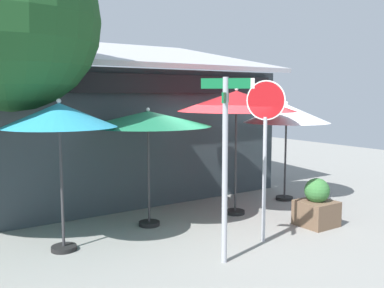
{
  "coord_description": "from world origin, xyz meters",
  "views": [
    {
      "loc": [
        -5.45,
        -6.78,
        2.71
      ],
      "look_at": [
        -0.13,
        1.2,
        1.6
      ],
      "focal_mm": 39.85,
      "sensor_mm": 36.0,
      "label": 1
    }
  ],
  "objects_px": {
    "patio_umbrella_crimson_right": "(236,102)",
    "sidewalk_planter": "(316,206)",
    "patio_umbrella_teal_left": "(59,117)",
    "patio_umbrella_ivory_far_right": "(286,114)",
    "stop_sign": "(265,132)",
    "patio_umbrella_forest_green_center": "(148,120)",
    "street_sign_post": "(225,152)"
  },
  "relations": [
    {
      "from": "stop_sign",
      "to": "patio_umbrella_teal_left",
      "type": "bearing_deg",
      "value": 153.94
    },
    {
      "from": "street_sign_post",
      "to": "patio_umbrella_ivory_far_right",
      "type": "distance_m",
      "value": 4.58
    },
    {
      "from": "patio_umbrella_crimson_right",
      "to": "stop_sign",
      "type": "bearing_deg",
      "value": -113.23
    },
    {
      "from": "street_sign_post",
      "to": "patio_umbrella_ivory_far_right",
      "type": "height_order",
      "value": "street_sign_post"
    },
    {
      "from": "stop_sign",
      "to": "sidewalk_planter",
      "type": "xyz_separation_m",
      "value": [
        1.58,
        0.1,
        -1.61
      ]
    },
    {
      "from": "patio_umbrella_ivory_far_right",
      "to": "sidewalk_planter",
      "type": "relative_size",
      "value": 2.54
    },
    {
      "from": "patio_umbrella_teal_left",
      "to": "street_sign_post",
      "type": "bearing_deg",
      "value": -44.46
    },
    {
      "from": "patio_umbrella_crimson_right",
      "to": "sidewalk_planter",
      "type": "relative_size",
      "value": 2.87
    },
    {
      "from": "stop_sign",
      "to": "sidewalk_planter",
      "type": "bearing_deg",
      "value": 3.51
    },
    {
      "from": "stop_sign",
      "to": "patio_umbrella_ivory_far_right",
      "type": "xyz_separation_m",
      "value": [
        2.65,
        2.03,
        0.19
      ]
    },
    {
      "from": "patio_umbrella_forest_green_center",
      "to": "stop_sign",
      "type": "bearing_deg",
      "value": -57.04
    },
    {
      "from": "patio_umbrella_forest_green_center",
      "to": "patio_umbrella_ivory_far_right",
      "type": "relative_size",
      "value": 1.02
    },
    {
      "from": "patio_umbrella_ivory_far_right",
      "to": "sidewalk_planter",
      "type": "distance_m",
      "value": 2.85
    },
    {
      "from": "patio_umbrella_crimson_right",
      "to": "patio_umbrella_ivory_far_right",
      "type": "height_order",
      "value": "patio_umbrella_crimson_right"
    },
    {
      "from": "patio_umbrella_forest_green_center",
      "to": "sidewalk_planter",
      "type": "xyz_separation_m",
      "value": [
        2.89,
        -1.93,
        -1.79
      ]
    },
    {
      "from": "street_sign_post",
      "to": "sidewalk_planter",
      "type": "bearing_deg",
      "value": 9.93
    },
    {
      "from": "patio_umbrella_forest_green_center",
      "to": "patio_umbrella_crimson_right",
      "type": "height_order",
      "value": "patio_umbrella_crimson_right"
    },
    {
      "from": "patio_umbrella_forest_green_center",
      "to": "street_sign_post",
      "type": "bearing_deg",
      "value": -87.8
    },
    {
      "from": "patio_umbrella_ivory_far_right",
      "to": "patio_umbrella_teal_left",
      "type": "bearing_deg",
      "value": -175.66
    },
    {
      "from": "street_sign_post",
      "to": "patio_umbrella_forest_green_center",
      "type": "relative_size",
      "value": 1.15
    },
    {
      "from": "street_sign_post",
      "to": "stop_sign",
      "type": "distance_m",
      "value": 1.3
    },
    {
      "from": "street_sign_post",
      "to": "patio_umbrella_ivory_far_right",
      "type": "bearing_deg",
      "value": 32.06
    },
    {
      "from": "patio_umbrella_teal_left",
      "to": "patio_umbrella_ivory_far_right",
      "type": "bearing_deg",
      "value": 4.34
    },
    {
      "from": "patio_umbrella_teal_left",
      "to": "patio_umbrella_forest_green_center",
      "type": "xyz_separation_m",
      "value": [
        1.92,
        0.45,
        -0.13
      ]
    },
    {
      "from": "patio_umbrella_ivory_far_right",
      "to": "sidewalk_planter",
      "type": "xyz_separation_m",
      "value": [
        -1.07,
        -1.93,
        -1.8
      ]
    },
    {
      "from": "street_sign_post",
      "to": "patio_umbrella_teal_left",
      "type": "distance_m",
      "value": 2.87
    },
    {
      "from": "street_sign_post",
      "to": "sidewalk_planter",
      "type": "relative_size",
      "value": 2.99
    },
    {
      "from": "sidewalk_planter",
      "to": "patio_umbrella_crimson_right",
      "type": "bearing_deg",
      "value": 117.62
    },
    {
      "from": "patio_umbrella_crimson_right",
      "to": "patio_umbrella_ivory_far_right",
      "type": "relative_size",
      "value": 1.13
    },
    {
      "from": "patio_umbrella_teal_left",
      "to": "patio_umbrella_ivory_far_right",
      "type": "height_order",
      "value": "patio_umbrella_teal_left"
    },
    {
      "from": "street_sign_post",
      "to": "patio_umbrella_forest_green_center",
      "type": "xyz_separation_m",
      "value": [
        -0.09,
        2.42,
        0.41
      ]
    },
    {
      "from": "patio_umbrella_ivory_far_right",
      "to": "stop_sign",
      "type": "bearing_deg",
      "value": -142.52
    }
  ]
}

